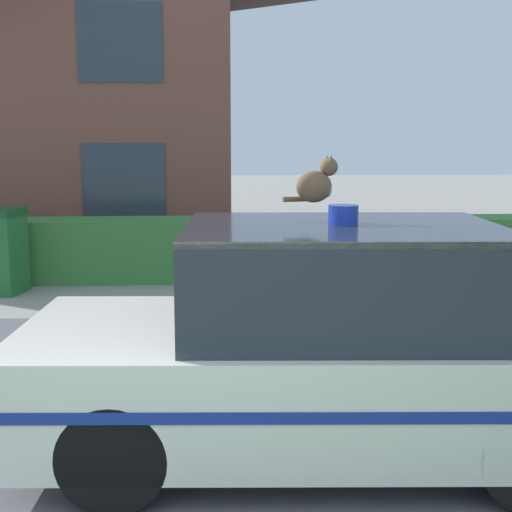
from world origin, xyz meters
TOP-DOWN VIEW (x-y plane):
  - road_strip at (0.00, 3.59)m, footprint 28.00×5.45m
  - garden_hedge at (0.92, 8.67)m, footprint 13.43×0.87m
  - police_car at (0.98, 2.53)m, footprint 3.92×1.92m
  - cat at (0.96, 2.71)m, footprint 0.37×0.22m
  - house_left at (-3.51, 13.40)m, footprint 8.47×6.77m
  - wheelie_bin at (-2.72, 7.81)m, footprint 0.73×0.71m

SIDE VIEW (x-z plane):
  - road_strip at x=0.00m, z-range 0.00..0.01m
  - garden_hedge at x=0.92m, z-range 0.00..0.93m
  - wheelie_bin at x=-2.72m, z-range 0.00..1.19m
  - police_car at x=0.98m, z-range -0.09..1.59m
  - cat at x=0.96m, z-range 1.66..1.98m
  - house_left at x=-3.51m, z-range 0.06..6.74m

